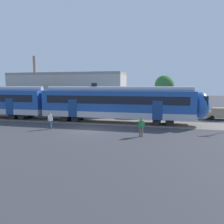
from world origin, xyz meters
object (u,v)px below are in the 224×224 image
at_px(pedestrian_white, 50,120).
at_px(commuter_train, 52,102).
at_px(pedestrian_green, 141,125).
at_px(parked_car_tan, 221,114).

bearing_deg(pedestrian_white, commuter_train, 117.41).
height_order(commuter_train, pedestrian_white, commuter_train).
distance_m(pedestrian_green, parked_car_tan, 14.93).
bearing_deg(commuter_train, pedestrian_green, -28.62).
relative_size(commuter_train, pedestrian_green, 22.83).
bearing_deg(pedestrian_green, parked_car_tan, 52.65).
bearing_deg(parked_car_tan, pedestrian_white, -149.84).
xyz_separation_m(pedestrian_green, parked_car_tan, (9.06, 11.87, -0.21)).
bearing_deg(parked_car_tan, commuter_train, -166.36).
relative_size(pedestrian_green, parked_car_tan, 0.41).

